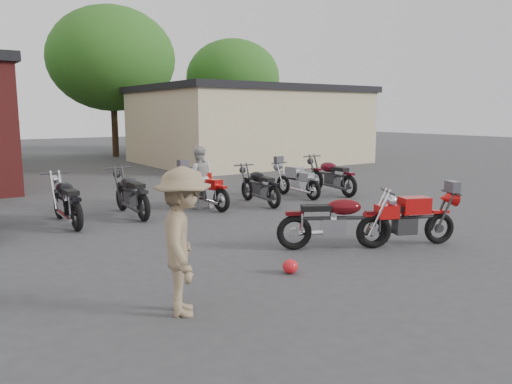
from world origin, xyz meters
TOP-DOWN VIEW (x-y plane):
  - ground at (0.00, 0.00)m, footprint 90.00×90.00m
  - stucco_building at (8.50, 15.00)m, footprint 10.00×8.00m
  - tree_2 at (4.00, 22.00)m, footprint 7.04×7.04m
  - tree_3 at (12.00, 22.00)m, footprint 6.08×6.08m
  - vintage_motorcycle at (0.65, 0.38)m, footprint 2.14×1.64m
  - sportbike at (1.92, -0.22)m, footprint 2.04×1.34m
  - helmet at (-0.95, -0.25)m, footprint 0.28×0.28m
  - person_light at (0.44, 5.34)m, footprint 0.98×0.88m
  - person_tan at (-3.03, -0.72)m, footprint 1.15×1.39m
  - row_bike_2 at (-2.92, 5.36)m, footprint 0.70×2.10m
  - row_bike_3 at (-1.36, 5.48)m, footprint 0.76×2.15m
  - row_bike_4 at (0.56, 5.33)m, footprint 0.93×2.03m
  - row_bike_5 at (2.11, 4.96)m, footprint 0.80×2.01m
  - row_bike_6 at (3.71, 5.27)m, footprint 0.69×1.89m
  - row_bike_7 at (4.97, 5.15)m, footprint 0.82×2.18m

SIDE VIEW (x-z plane):
  - ground at x=0.00m, z-range 0.00..0.00m
  - helmet at x=-0.95m, z-range 0.00..0.23m
  - row_bike_6 at x=3.71m, z-range 0.00..1.08m
  - sportbike at x=1.92m, z-range 0.00..1.12m
  - row_bike_4 at x=0.56m, z-range 0.00..1.13m
  - row_bike_5 at x=2.11m, z-range 0.00..1.14m
  - vintage_motorcycle at x=0.65m, z-range 0.00..1.21m
  - row_bike_2 at x=-2.92m, z-range 0.00..1.22m
  - row_bike_3 at x=-1.36m, z-range 0.00..1.23m
  - row_bike_7 at x=4.97m, z-range 0.00..1.24m
  - person_light at x=0.44m, z-range 0.00..1.65m
  - person_tan at x=-3.03m, z-range 0.00..1.86m
  - stucco_building at x=8.50m, z-range 0.00..3.50m
  - tree_3 at x=12.00m, z-range 0.00..7.60m
  - tree_2 at x=4.00m, z-range 0.00..8.80m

